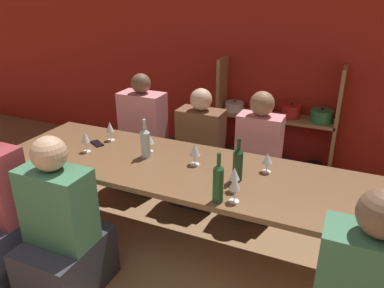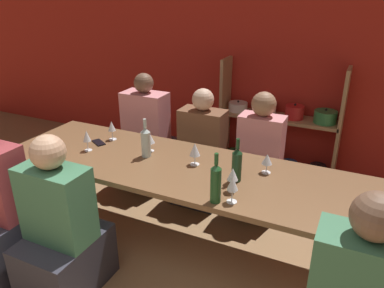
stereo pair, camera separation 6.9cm
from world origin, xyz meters
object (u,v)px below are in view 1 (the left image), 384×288
object	(u,v)px
wine_bottle_amber	(145,142)
wine_glass_white_c	(234,174)
wine_glass_red_b	(235,184)
person_near_c	(63,239)
wine_glass_empty_a	(370,219)
person_far_c	(257,169)
wine_glass_white_a	(110,128)
person_near_b	(1,220)
wine_glass_white_d	(85,138)
cell_phone	(97,143)
wine_glass_red_c	(195,150)
wine_bottle_green	(218,182)
wine_glass_red_a	(267,159)
person_far_a	(200,160)
shelf_unit	(274,132)
wine_glass_white_b	(149,139)
dining_table	(187,175)
wine_bottle_dark	(238,164)
person_far_b	(144,146)

from	to	relation	value
wine_bottle_amber	wine_glass_white_c	distance (m)	0.85
wine_glass_red_b	person_near_c	distance (m)	1.22
wine_glass_empty_a	person_far_c	bearing A→B (deg)	128.36
wine_glass_white_a	person_near_b	distance (m)	1.12
wine_glass_white_d	cell_phone	size ratio (longest dim) A/B	1.07
wine_glass_red_c	wine_glass_white_d	size ratio (longest dim) A/B	1.00
wine_bottle_green	wine_bottle_amber	bearing A→B (deg)	152.29
wine_glass_red_a	person_far_a	bearing A→B (deg)	142.68
shelf_unit	wine_glass_white_b	size ratio (longest dim) A/B	8.33
wine_glass_white_b	wine_glass_white_c	size ratio (longest dim) A/B	0.91
cell_phone	dining_table	bearing A→B (deg)	-5.51
person_near_c	wine_bottle_green	bearing A→B (deg)	23.38
shelf_unit	cell_phone	distance (m)	2.00
wine_bottle_dark	person_far_b	bearing A→B (deg)	146.78
person_near_c	person_far_c	distance (m)	1.79
wine_bottle_amber	wine_glass_white_b	bearing A→B (deg)	102.52
wine_glass_red_a	wine_glass_white_d	world-z (taller)	wine_glass_white_d
wine_glass_white_b	person_far_b	distance (m)	0.89
dining_table	person_far_a	bearing A→B (deg)	104.76
wine_bottle_amber	wine_glass_empty_a	bearing A→B (deg)	-14.01
wine_bottle_dark	person_far_a	distance (m)	1.09
wine_bottle_dark	wine_glass_red_a	bearing A→B (deg)	51.93
shelf_unit	person_near_b	world-z (taller)	shelf_unit
wine_glass_empty_a	person_far_b	world-z (taller)	person_far_b
person_near_c	wine_bottle_dark	bearing A→B (deg)	36.93
wine_glass_red_a	person_far_c	world-z (taller)	person_far_c
wine_glass_empty_a	wine_glass_red_b	bearing A→B (deg)	176.41
wine_glass_red_c	cell_phone	size ratio (longest dim) A/B	1.07
wine_glass_white_a	wine_glass_red_c	size ratio (longest dim) A/B	0.98
wine_glass_white_b	wine_glass_red_c	xyz separation A→B (m)	(0.44, -0.07, 0.01)
wine_bottle_green	wine_glass_red_b	size ratio (longest dim) A/B	1.86
wine_bottle_amber	wine_glass_red_c	xyz separation A→B (m)	(0.42, 0.03, -0.01)
wine_glass_white_c	person_far_b	size ratio (longest dim) A/B	0.14
dining_table	wine_glass_white_c	distance (m)	0.52
person_far_c	shelf_unit	bearing A→B (deg)	-87.05
wine_glass_white_a	person_far_c	distance (m)	1.38
wine_glass_red_b	person_near_b	xyz separation A→B (m)	(-1.58, -0.48, -0.41)
wine_bottle_amber	wine_glass_red_b	world-z (taller)	wine_bottle_amber
wine_glass_empty_a	person_far_b	distance (m)	2.44
wine_bottle_green	wine_glass_white_a	bearing A→B (deg)	154.98
dining_table	wine_glass_white_d	world-z (taller)	wine_glass_white_d
wine_bottle_green	wine_bottle_amber	xyz separation A→B (m)	(-0.76, 0.40, -0.01)
wine_bottle_amber	person_near_c	size ratio (longest dim) A/B	0.27
wine_glass_white_a	wine_glass_white_d	world-z (taller)	wine_glass_white_d
shelf_unit	dining_table	xyz separation A→B (m)	(-0.32, -1.65, 0.18)
wine_glass_white_a	wine_glass_white_c	size ratio (longest dim) A/B	1.00
cell_phone	person_near_b	size ratio (longest dim) A/B	0.14
shelf_unit	wine_glass_empty_a	xyz separation A→B (m)	(0.94, -2.03, 0.36)
wine_glass_white_a	cell_phone	world-z (taller)	wine_glass_white_a
wine_bottle_green	wine_bottle_amber	distance (m)	0.86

